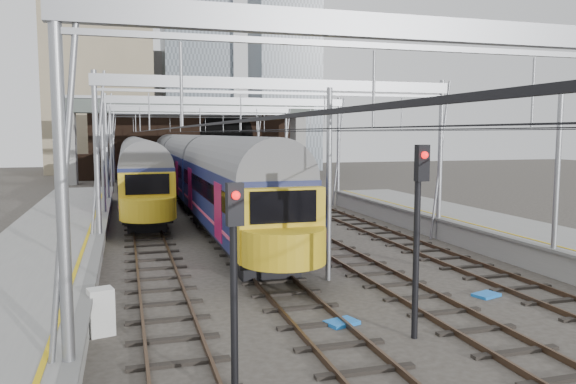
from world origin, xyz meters
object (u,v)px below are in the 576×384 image
object	(u,v)px
train_second	(136,163)
signal_near_left	(234,267)
signal_near_centre	(418,219)
relay_cabinet	(101,312)
train_main	(180,162)

from	to	relation	value
train_second	signal_near_left	bearing A→B (deg)	-88.87
signal_near_centre	relay_cabinet	world-z (taller)	signal_near_centre
train_second	signal_near_centre	size ratio (longest dim) A/B	10.01
train_second	relay_cabinet	size ratio (longest dim) A/B	40.19
train_main	signal_near_left	xyz separation A→B (m)	(-3.13, -43.55, 0.17)
train_main	relay_cabinet	size ratio (longest dim) A/B	56.67
train_second	signal_near_centre	xyz separation A→B (m)	(6.13, -41.83, 0.62)
train_main	relay_cabinet	world-z (taller)	train_main
train_main	signal_near_left	size ratio (longest dim) A/B	16.10
train_main	train_second	bearing A→B (deg)	170.48
signal_near_left	relay_cabinet	bearing A→B (deg)	111.82
train_main	signal_near_left	bearing A→B (deg)	-94.11
signal_near_left	relay_cabinet	distance (m)	6.10
train_main	signal_near_centre	bearing A→B (deg)	-87.04
train_main	relay_cabinet	bearing A→B (deg)	-98.56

